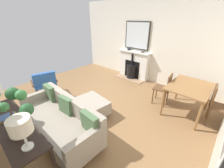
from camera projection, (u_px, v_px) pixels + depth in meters
ground_plane at (91, 105)px, 3.87m from camera, size 5.22×5.71×0.01m
wall_left at (144, 42)px, 5.00m from camera, size 0.12×5.71×2.79m
fireplace at (133, 66)px, 5.43m from camera, size 0.55×1.29×1.06m
mirror_over_mantel at (137, 36)px, 5.01m from camera, size 0.04×0.99×0.96m
mantel_bowl_near at (129, 49)px, 5.33m from camera, size 0.13×0.13×0.05m
mantel_bowl_far at (143, 52)px, 4.97m from camera, size 0.13×0.13×0.04m
sofa at (61, 119)px, 2.83m from camera, size 0.84×2.01×0.78m
ottoman at (92, 105)px, 3.42m from camera, size 0.66×0.85×0.40m
armchair_accent at (45, 82)px, 4.14m from camera, size 0.79×0.73×0.81m
console_table at (14, 127)px, 2.18m from camera, size 0.44×1.75×0.73m
table_lamp_far_end at (20, 127)px, 1.61m from camera, size 0.25×0.25×0.45m
potted_plant at (13, 108)px, 1.80m from camera, size 0.44×0.48×0.68m
book_stack at (8, 117)px, 2.24m from camera, size 0.26×0.18×0.05m
dining_table at (189, 89)px, 3.31m from camera, size 1.13×0.87×0.75m
dining_chair_near_fireplace at (165, 87)px, 3.72m from camera, size 0.45×0.45×0.88m
dining_chair_by_back_wall at (216, 103)px, 3.01m from camera, size 0.44×0.44×0.91m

